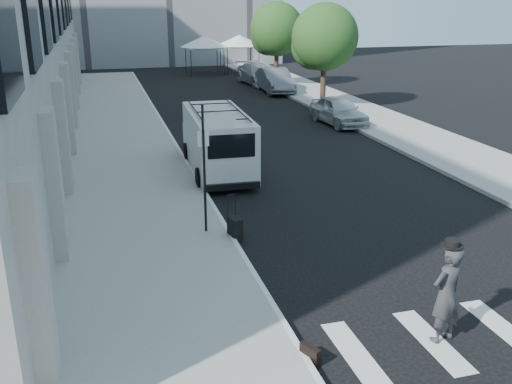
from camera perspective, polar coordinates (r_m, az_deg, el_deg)
ground at (r=13.78m, az=8.40°, el=-8.26°), size 120.00×120.00×0.00m
sidewalk_left at (r=27.85m, az=-13.39°, el=5.56°), size 4.50×48.00×0.15m
sidewalk_right at (r=34.77m, az=8.80°, el=8.43°), size 4.00×56.00×0.15m
sign_pole at (r=15.05m, az=-4.40°, el=5.04°), size 1.03×0.07×3.50m
tree_near at (r=33.84m, az=6.63°, el=14.90°), size 3.80×3.83×6.03m
tree_far at (r=42.30m, az=1.90°, el=15.78°), size 3.80×3.83×6.03m
tent_left at (r=50.12m, az=-5.22°, el=14.74°), size 4.00×4.00×3.20m
tent_right at (r=51.28m, az=-1.69°, el=14.90°), size 4.00×4.00×3.20m
businessman at (r=11.38m, az=18.51°, el=-9.67°), size 0.82×0.66×1.97m
briefcase at (r=10.67m, az=5.43°, el=-15.86°), size 0.29×0.45×0.34m
suitcase at (r=15.38m, az=-2.10°, el=-3.71°), size 0.37×0.50×1.25m
cargo_van at (r=21.41m, az=-3.92°, el=5.14°), size 2.32×6.07×2.26m
parked_car_a at (r=30.00m, az=8.28°, el=8.06°), size 1.98×4.32×1.44m
parked_car_b at (r=40.12m, az=1.92°, el=11.09°), size 1.99×5.09×1.65m
parked_car_c at (r=44.05m, az=0.22°, el=11.73°), size 2.64×5.52×1.55m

